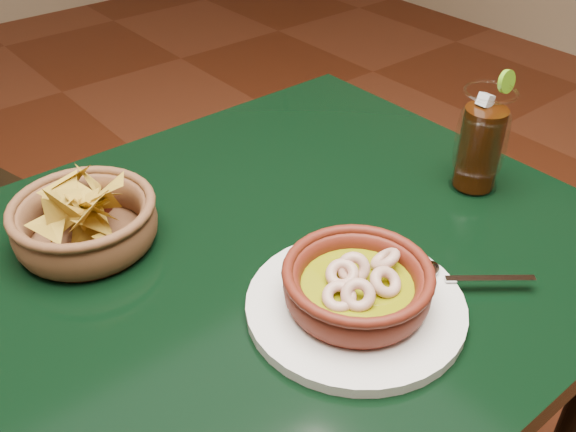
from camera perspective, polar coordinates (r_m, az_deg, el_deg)
dining_table at (r=0.92m, az=-7.69°, el=-10.78°), size 1.20×0.80×0.75m
shrimp_plate at (r=0.79m, az=6.17°, el=-6.61°), size 0.34×0.27×0.08m
chip_basket at (r=0.93m, az=-17.63°, el=-0.41°), size 0.23×0.23×0.15m
guacamole_ramekin at (r=1.02m, az=-17.90°, el=1.32°), size 0.12×0.12×0.04m
cola_drink at (r=1.04m, az=16.78°, el=6.35°), size 0.16×0.16×0.19m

